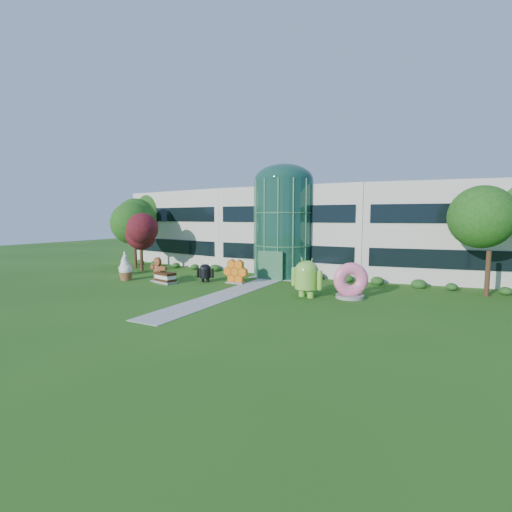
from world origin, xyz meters
The scene contains 14 objects.
ground centered at (0.00, 0.00, 0.00)m, with size 140.00×140.00×0.00m, color #215114.
building centered at (0.00, 18.00, 4.65)m, with size 46.00×15.00×9.30m, color beige, non-canonical shape.
atrium centered at (0.00, 12.00, 4.90)m, with size 6.00×6.00×9.80m, color #194738.
walkway centered at (0.00, 2.00, 0.02)m, with size 2.40×20.00×0.04m, color #9E9E93.
tree_red centered at (-15.50, 7.50, 3.00)m, with size 4.00×4.00×6.00m, color #3F0C14, non-canonical shape.
trees_backdrop centered at (0.00, 13.00, 4.20)m, with size 52.00×8.00×8.40m, color #184812, non-canonical shape.
android_green centered at (5.84, 3.19, 1.65)m, with size 2.91×1.94×3.30m, color #77BC3C, non-canonical shape.
android_black centered at (-4.88, 4.97, 1.00)m, with size 1.75×1.18×1.99m, color black, non-canonical shape.
donut centered at (8.87, 4.40, 1.37)m, with size 2.64×1.27×2.74m, color #F75E98, non-canonical shape.
gingerbread centered at (-8.97, 3.08, 1.17)m, with size 2.54×0.98×2.34m, color brown, non-canonical shape.
ice_cream_sandwich centered at (-7.76, 2.72, 0.50)m, with size 2.26×1.13×1.01m, color black, non-canonical shape.
honeycomb centered at (-1.96, 5.66, 1.00)m, with size 2.54×0.91×2.00m, color orange, non-canonical shape.
froyo centered at (-15.11, 4.70, 1.23)m, with size 1.43×1.43×2.46m, color white, non-canonical shape.
cupcake centered at (-12.21, 2.17, 0.77)m, with size 1.29×1.29×1.55m, color white, non-canonical shape.
Camera 1 is at (15.53, -23.14, 6.07)m, focal length 26.00 mm.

